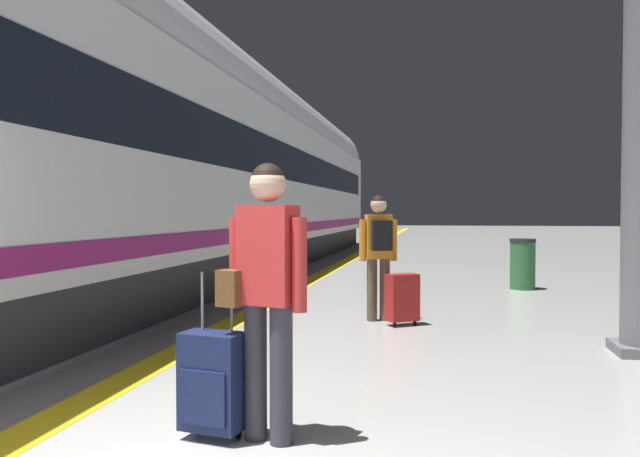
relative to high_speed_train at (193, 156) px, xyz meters
The scene contains 8 objects.
safety_line_strip 3.45m from the high_speed_train, 20.57° to the left, with size 0.36×80.00×0.01m, color yellow.
tactile_edge_band 3.21m from the high_speed_train, 24.43° to the left, with size 0.74×80.00×0.01m, color slate.
high_speed_train is the anchor object (origin of this frame).
traveller_foreground 8.90m from the high_speed_train, 64.75° to the right, with size 0.56×0.32×1.70m.
rolling_suitcase_foreground 8.91m from the high_speed_train, 66.83° to the right, with size 0.41×0.29×1.05m.
passenger_near 5.65m from the high_speed_train, 42.23° to the right, with size 0.47×0.39×1.61m.
suitcase_near 6.23m from the high_speed_train, 42.12° to the right, with size 0.44×0.40×0.63m.
waste_bin 6.59m from the high_speed_train, ahead, with size 0.46×0.46×0.91m.
Camera 1 is at (1.68, -2.37, 1.40)m, focal length 34.71 mm.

